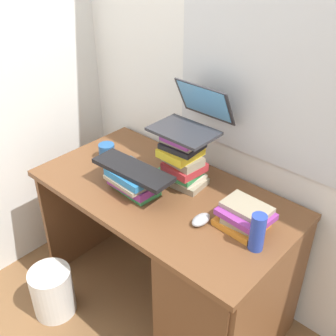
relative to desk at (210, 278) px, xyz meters
name	(u,v)px	position (x,y,z in m)	size (l,w,h in m)	color
ground_plane	(164,296)	(-0.33, 0.03, -0.41)	(6.00, 6.00, 0.00)	brown
wall_back	(219,63)	(-0.33, 0.42, 0.89)	(6.00, 0.06, 2.60)	white
wall_left	(38,43)	(-1.25, 0.03, 0.89)	(0.05, 6.00, 2.60)	silver
desk	(210,278)	(0.00, 0.00, 0.00)	(1.31, 0.69, 0.76)	brown
book_stack_tall	(183,159)	(-0.30, 0.14, 0.48)	(0.24, 0.20, 0.29)	gray
book_stack_keyboard_riser	(133,180)	(-0.44, -0.07, 0.40)	(0.25, 0.19, 0.11)	#338C4C
book_stack_side	(245,217)	(0.11, 0.07, 0.40)	(0.23, 0.19, 0.11)	orange
laptop	(192,119)	(-0.30, 0.20, 0.68)	(0.30, 0.31, 0.20)	#2D2D33
keyboard	(133,170)	(-0.43, -0.07, 0.47)	(0.42, 0.14, 0.02)	black
computer_mouse	(201,220)	(-0.04, -0.04, 0.36)	(0.06, 0.10, 0.04)	#A5A8AD
mug	(107,151)	(-0.77, 0.05, 0.39)	(0.12, 0.09, 0.09)	#265999
water_bottle	(257,232)	(0.22, -0.01, 0.43)	(0.06, 0.06, 0.17)	#263FA5
wastebasket	(53,292)	(-0.72, -0.45, -0.27)	(0.23, 0.23, 0.29)	silver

